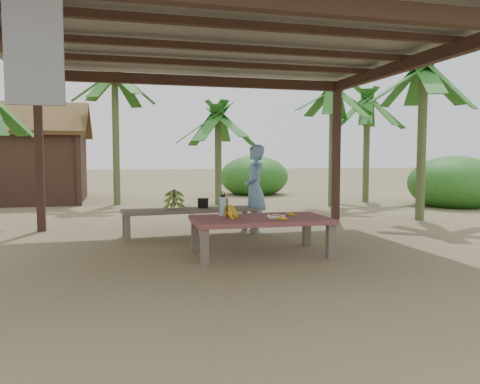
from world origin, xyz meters
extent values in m
plane|color=brown|center=(0.00, 0.00, 0.00)|extent=(80.00, 80.00, 0.00)
cube|color=black|center=(-2.80, 2.30, 1.35)|extent=(0.13, 0.13, 2.70)
cube|color=black|center=(2.80, 2.30, 1.35)|extent=(0.13, 0.13, 2.70)
cube|color=black|center=(0.00, -2.30, 2.70)|extent=(5.80, 0.14, 0.18)
cube|color=black|center=(0.00, 2.30, 2.70)|extent=(5.80, 0.14, 0.18)
cube|color=black|center=(-2.80, 0.00, 2.70)|extent=(0.14, 4.80, 0.18)
cube|color=black|center=(2.80, 0.00, 2.70)|extent=(0.14, 4.80, 0.18)
cube|color=slate|center=(0.00, 0.00, 2.92)|extent=(6.60, 5.60, 0.06)
cube|color=slate|center=(-2.10, -2.30, 2.15)|extent=(0.45, 0.05, 0.85)
cube|color=brown|center=(-0.48, -0.92, 0.22)|extent=(0.10, 0.10, 0.44)
cube|color=brown|center=(1.16, -0.95, 0.22)|extent=(0.10, 0.10, 0.44)
cube|color=brown|center=(-0.47, -0.08, 0.22)|extent=(0.10, 0.10, 0.44)
cube|color=brown|center=(1.17, -0.11, 0.22)|extent=(0.10, 0.10, 0.44)
cube|color=maroon|center=(0.34, -0.51, 0.47)|extent=(1.82, 1.03, 0.06)
cube|color=brown|center=(-1.36, 0.88, 0.20)|extent=(0.09, 0.09, 0.40)
cube|color=brown|center=(0.70, 1.04, 0.20)|extent=(0.09, 0.09, 0.40)
cube|color=brown|center=(-1.39, 1.34, 0.20)|extent=(0.09, 0.09, 0.40)
cube|color=brown|center=(0.66, 1.50, 0.20)|extent=(0.09, 0.09, 0.40)
cube|color=brown|center=(-0.35, 1.19, 0.42)|extent=(2.24, 0.77, 0.05)
cylinder|color=white|center=(0.53, -0.62, 0.51)|extent=(0.22, 0.22, 0.01)
cylinder|color=white|center=(0.53, -0.62, 0.52)|extent=(0.24, 0.24, 0.02)
cube|color=brown|center=(0.53, -0.62, 0.53)|extent=(0.12, 0.09, 0.02)
ellipsoid|color=yellow|center=(0.53, -0.82, 0.52)|extent=(0.18, 0.08, 0.04)
ellipsoid|color=yellow|center=(0.81, -0.43, 0.52)|extent=(0.13, 0.13, 0.04)
cylinder|color=#3BB9B5|center=(-0.10, -0.22, 0.63)|extent=(0.09, 0.09, 0.26)
cylinder|color=black|center=(-0.10, -0.22, 0.77)|extent=(0.07, 0.07, 0.03)
torus|color=black|center=(-0.10, -0.22, 0.80)|extent=(0.06, 0.01, 0.06)
cylinder|color=black|center=(-0.12, 1.27, 0.53)|extent=(0.18, 0.18, 0.15)
imported|color=#6795C3|center=(0.77, 1.22, 0.75)|extent=(0.43, 0.59, 1.51)
cube|color=black|center=(-4.50, 8.00, 1.00)|extent=(4.00, 3.00, 2.00)
cube|color=brown|center=(-4.50, 8.85, 2.35)|extent=(4.40, 1.73, 1.00)
cylinder|color=#596638|center=(3.93, 4.85, 1.54)|extent=(0.18, 0.18, 3.08)
cylinder|color=#596638|center=(1.11, 5.91, 1.22)|extent=(0.18, 0.18, 2.45)
cylinder|color=#596638|center=(-1.55, 6.60, 1.77)|extent=(0.18, 0.18, 3.55)
cylinder|color=#596638|center=(4.50, 1.91, 1.56)|extent=(0.18, 0.18, 3.13)
cylinder|color=#596638|center=(5.38, 5.67, 1.47)|extent=(0.18, 0.18, 2.94)
camera|label=1|loc=(-1.45, -6.41, 1.32)|focal=35.00mm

